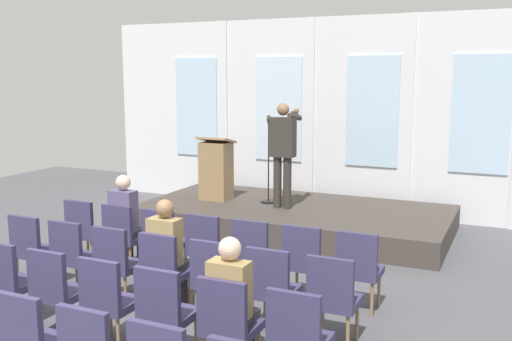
% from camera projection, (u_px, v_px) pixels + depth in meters
% --- Properties ---
extents(rear_partition, '(9.44, 0.14, 3.73)m').
position_uv_depth(rear_partition, '(326.00, 115.00, 11.25)').
color(rear_partition, silver).
rests_on(rear_partition, ground).
extents(stage_platform, '(5.21, 2.59, 0.40)m').
position_uv_depth(stage_platform, '(294.00, 217.00, 10.11)').
color(stage_platform, '#3F3833').
rests_on(stage_platform, ground).
extents(speaker, '(0.52, 0.69, 1.78)m').
position_uv_depth(speaker, '(283.00, 147.00, 9.81)').
color(speaker, '#332D28').
rests_on(speaker, stage_platform).
extents(mic_stand, '(0.28, 0.28, 1.56)m').
position_uv_depth(mic_stand, '(268.00, 184.00, 10.34)').
color(mic_stand, black).
rests_on(mic_stand, stage_platform).
extents(lectern, '(0.60, 0.48, 1.16)m').
position_uv_depth(lectern, '(216.00, 169.00, 10.56)').
color(lectern, '#93724C').
rests_on(lectern, stage_platform).
extents(chair_r0_c0, '(0.46, 0.44, 0.94)m').
position_uv_depth(chair_r0_c0, '(85.00, 228.00, 8.11)').
color(chair_r0_c0, olive).
rests_on(chair_r0_c0, ground).
extents(chair_r0_c1, '(0.46, 0.44, 0.94)m').
position_uv_depth(chair_r0_c1, '(123.00, 233.00, 7.84)').
color(chair_r0_c1, olive).
rests_on(chair_r0_c1, ground).
extents(audience_r0_c1, '(0.36, 0.39, 1.32)m').
position_uv_depth(audience_r0_c1, '(126.00, 217.00, 7.88)').
color(audience_r0_c1, '#2D2D33').
rests_on(audience_r0_c1, ground).
extents(chair_r0_c2, '(0.46, 0.44, 0.94)m').
position_uv_depth(chair_r0_c2, '(163.00, 239.00, 7.57)').
color(chair_r0_c2, olive).
rests_on(chair_r0_c2, ground).
extents(chair_r0_c3, '(0.46, 0.44, 0.94)m').
position_uv_depth(chair_r0_c3, '(207.00, 245.00, 7.31)').
color(chair_r0_c3, olive).
rests_on(chair_r0_c3, ground).
extents(chair_r0_c4, '(0.46, 0.44, 0.94)m').
position_uv_depth(chair_r0_c4, '(254.00, 251.00, 7.04)').
color(chair_r0_c4, olive).
rests_on(chair_r0_c4, ground).
extents(chair_r0_c5, '(0.46, 0.44, 0.94)m').
position_uv_depth(chair_r0_c5, '(304.00, 258.00, 6.77)').
color(chair_r0_c5, olive).
rests_on(chair_r0_c5, ground).
extents(chair_r0_c6, '(0.46, 0.44, 0.94)m').
position_uv_depth(chair_r0_c6, '(359.00, 266.00, 6.50)').
color(chair_r0_c6, olive).
rests_on(chair_r0_c6, ground).
extents(chair_r1_c0, '(0.46, 0.44, 0.94)m').
position_uv_depth(chair_r1_c0, '(32.00, 246.00, 7.24)').
color(chair_r1_c0, olive).
rests_on(chair_r1_c0, ground).
extents(chair_r1_c1, '(0.46, 0.44, 0.94)m').
position_uv_depth(chair_r1_c1, '(73.00, 253.00, 6.98)').
color(chair_r1_c1, olive).
rests_on(chair_r1_c1, ground).
extents(chair_r1_c2, '(0.46, 0.44, 0.94)m').
position_uv_depth(chair_r1_c2, '(117.00, 260.00, 6.71)').
color(chair_r1_c2, olive).
rests_on(chair_r1_c2, ground).
extents(chair_r1_c3, '(0.46, 0.44, 0.94)m').
position_uv_depth(chair_r1_c3, '(164.00, 268.00, 6.44)').
color(chair_r1_c3, olive).
rests_on(chair_r1_c3, ground).
extents(audience_r1_c3, '(0.36, 0.39, 1.30)m').
position_uv_depth(audience_r1_c3, '(168.00, 249.00, 6.49)').
color(audience_r1_c3, '#2D2D33').
rests_on(audience_r1_c3, ground).
extents(chair_r1_c4, '(0.46, 0.44, 0.94)m').
position_uv_depth(chair_r1_c4, '(215.00, 276.00, 6.17)').
color(chair_r1_c4, olive).
rests_on(chair_r1_c4, ground).
extents(chair_r1_c5, '(0.46, 0.44, 0.94)m').
position_uv_depth(chair_r1_c5, '(272.00, 285.00, 5.91)').
color(chair_r1_c5, olive).
rests_on(chair_r1_c5, ground).
extents(chair_r1_c6, '(0.46, 0.44, 0.94)m').
position_uv_depth(chair_r1_c6, '(333.00, 295.00, 5.64)').
color(chair_r1_c6, olive).
rests_on(chair_r1_c6, ground).
extents(chair_r2_c1, '(0.46, 0.44, 0.94)m').
position_uv_depth(chair_r2_c1, '(9.00, 278.00, 6.11)').
color(chair_r2_c1, olive).
rests_on(chair_r2_c1, ground).
extents(chair_r2_c2, '(0.46, 0.44, 0.94)m').
position_uv_depth(chair_r2_c2, '(56.00, 287.00, 5.85)').
color(chair_r2_c2, olive).
rests_on(chair_r2_c2, ground).
extents(chair_r2_c3, '(0.46, 0.44, 0.94)m').
position_uv_depth(chair_r2_c3, '(108.00, 297.00, 5.58)').
color(chair_r2_c3, olive).
rests_on(chair_r2_c3, ground).
extents(chair_r2_c4, '(0.46, 0.44, 0.94)m').
position_uv_depth(chair_r2_c4, '(165.00, 308.00, 5.31)').
color(chair_r2_c4, olive).
rests_on(chair_r2_c4, ground).
extents(chair_r2_c5, '(0.46, 0.44, 0.94)m').
position_uv_depth(chair_r2_c5, '(228.00, 321.00, 5.04)').
color(chair_r2_c5, olive).
rests_on(chair_r2_c5, ground).
extents(audience_r2_c5, '(0.36, 0.39, 1.27)m').
position_uv_depth(audience_r2_c5, '(232.00, 298.00, 5.09)').
color(audience_r2_c5, '#2D2D33').
rests_on(audience_r2_c5, ground).
extents(chair_r2_c6, '(0.46, 0.44, 0.94)m').
position_uv_depth(chair_r2_c6, '(298.00, 335.00, 4.78)').
color(chair_r2_c6, olive).
rests_on(chair_r2_c6, ground).
extents(chair_r3_c3, '(0.46, 0.44, 0.94)m').
position_uv_depth(chair_r3_c3, '(31.00, 338.00, 4.72)').
color(chair_r3_c3, olive).
rests_on(chair_r3_c3, ground).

